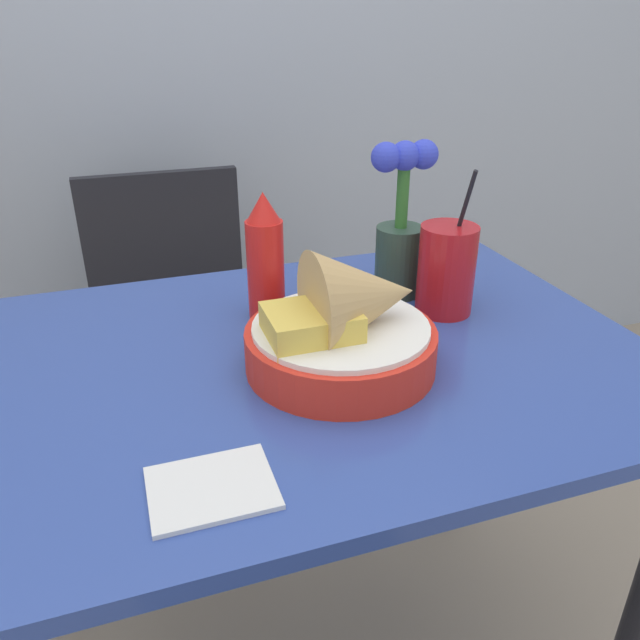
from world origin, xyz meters
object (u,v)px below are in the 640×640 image
Objects in this scene: chair_far_window at (174,312)px; drink_cup at (446,272)px; food_basket at (348,327)px; flower_vase at (400,231)px; ketchup_bottle at (265,259)px.

drink_cup reaches higher than chair_far_window.
food_basket is 1.00× the size of flower_vase.
drink_cup is (0.22, 0.12, 0.01)m from food_basket.
food_basket is (0.18, -0.78, 0.30)m from chair_far_window.
food_basket is at bearing -130.00° from flower_vase.
ketchup_bottle is (-0.07, 0.20, 0.04)m from food_basket.
food_basket is 1.28× the size of ketchup_bottle.
flower_vase is (-0.04, 0.09, 0.05)m from drink_cup.
chair_far_window is 3.47× the size of drink_cup.
ketchup_bottle is at bearing -176.25° from flower_vase.
chair_far_window is 0.83m from drink_cup.
flower_vase is (0.18, 0.21, 0.05)m from food_basket.
flower_vase is (0.24, 0.02, 0.02)m from ketchup_bottle.
food_basket is at bearing -77.24° from chair_far_window.
chair_far_window is 0.85m from food_basket.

